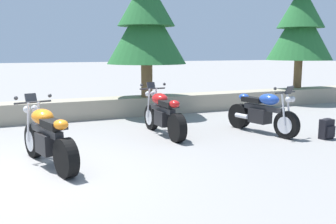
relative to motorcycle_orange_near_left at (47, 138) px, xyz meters
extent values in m
plane|color=gray|center=(-0.58, -0.44, -0.49)|extent=(120.00, 120.00, 0.00)
cube|color=gray|center=(-0.58, 4.36, -0.21)|extent=(36.00, 0.80, 0.55)
cylinder|color=black|center=(-0.18, 0.67, -0.18)|extent=(0.30, 0.64, 0.62)
cylinder|color=black|center=(0.19, -0.72, -0.18)|extent=(0.33, 0.65, 0.62)
cylinder|color=silver|center=(-0.18, 0.67, -0.18)|extent=(0.25, 0.41, 0.38)
cube|color=black|center=(0.02, -0.07, -0.08)|extent=(0.43, 0.55, 0.34)
cube|color=#2D2D30|center=(-0.01, 0.02, 0.12)|extent=(0.42, 1.10, 0.12)
ellipsoid|color=orange|center=(-0.05, 0.17, 0.34)|extent=(0.46, 0.59, 0.26)
cube|color=black|center=(0.08, -0.30, 0.28)|extent=(0.40, 0.61, 0.12)
ellipsoid|color=orange|center=(0.15, -0.59, 0.32)|extent=(0.28, 0.33, 0.16)
cylinder|color=#2D2D30|center=(-0.16, 0.59, 0.54)|extent=(0.65, 0.20, 0.04)
sphere|color=silver|center=(-0.26, 0.71, 0.40)|extent=(0.13, 0.13, 0.13)
sphere|color=silver|center=(-0.13, 0.75, 0.40)|extent=(0.13, 0.13, 0.13)
cube|color=#26282D|center=(-0.19, 0.69, 0.60)|extent=(0.22, 0.14, 0.18)
cylinder|color=silver|center=(0.28, -0.45, -0.13)|extent=(0.20, 0.40, 0.11)
cylinder|color=silver|center=(-0.26, 0.61, 0.18)|extent=(0.08, 0.17, 0.73)
cylinder|color=silver|center=(-0.08, 0.66, 0.18)|extent=(0.08, 0.17, 0.73)
sphere|color=#2D2D30|center=(-0.44, 0.48, 0.64)|extent=(0.07, 0.07, 0.07)
sphere|color=#2D2D30|center=(0.14, 0.63, 0.64)|extent=(0.07, 0.07, 0.07)
cylinder|color=black|center=(2.69, 2.11, -0.18)|extent=(0.15, 0.62, 0.62)
cylinder|color=black|center=(2.73, 0.67, -0.18)|extent=(0.19, 0.62, 0.62)
cylinder|color=silver|center=(2.69, 2.11, -0.18)|extent=(0.17, 0.39, 0.38)
cube|color=black|center=(2.71, 1.34, -0.08)|extent=(0.33, 0.49, 0.34)
cube|color=#2D2D30|center=(2.71, 1.44, 0.12)|extent=(0.17, 1.10, 0.12)
ellipsoid|color=red|center=(2.71, 1.59, 0.34)|extent=(0.35, 0.53, 0.26)
cube|color=black|center=(2.72, 1.11, 0.28)|extent=(0.27, 0.57, 0.12)
ellipsoid|color=red|center=(2.72, 0.81, 0.32)|extent=(0.23, 0.28, 0.16)
cylinder|color=#2D2D30|center=(2.70, 2.03, 0.54)|extent=(0.66, 0.05, 0.04)
sphere|color=silver|center=(2.62, 2.17, 0.40)|extent=(0.13, 0.13, 0.13)
sphere|color=silver|center=(2.76, 2.17, 0.40)|extent=(0.13, 0.13, 0.13)
cube|color=#26282D|center=(2.69, 2.13, 0.60)|extent=(0.20, 0.10, 0.18)
cylinder|color=silver|center=(2.88, 0.92, -0.13)|extent=(0.12, 0.38, 0.11)
cylinder|color=silver|center=(2.60, 2.07, 0.18)|extent=(0.05, 0.16, 0.73)
cylinder|color=silver|center=(2.78, 2.08, 0.18)|extent=(0.05, 0.16, 0.73)
sphere|color=#2D2D30|center=(2.40, 1.99, 0.64)|extent=(0.07, 0.07, 0.07)
sphere|color=#2D2D30|center=(3.00, 2.00, 0.64)|extent=(0.07, 0.07, 0.07)
cylinder|color=black|center=(5.09, -0.02, -0.18)|extent=(0.26, 0.64, 0.62)
cylinder|color=black|center=(4.80, 1.39, -0.18)|extent=(0.30, 0.64, 0.62)
cylinder|color=silver|center=(5.09, -0.02, -0.18)|extent=(0.24, 0.41, 0.38)
cube|color=black|center=(4.93, 0.73, -0.08)|extent=(0.41, 0.54, 0.34)
cube|color=#2D2D30|center=(4.95, 0.63, 0.12)|extent=(0.36, 1.11, 0.12)
ellipsoid|color=#2347A8|center=(4.98, 0.49, 0.34)|extent=(0.44, 0.58, 0.26)
cube|color=black|center=(4.89, 0.96, 0.28)|extent=(0.37, 0.60, 0.12)
ellipsoid|color=#2347A8|center=(4.83, 1.25, 0.32)|extent=(0.27, 0.32, 0.16)
cylinder|color=#2D2D30|center=(5.07, 0.06, 0.54)|extent=(0.65, 0.17, 0.04)
sphere|color=silver|center=(5.17, -0.07, 0.40)|extent=(0.13, 0.13, 0.13)
sphere|color=silver|center=(5.03, -0.09, 0.40)|extent=(0.13, 0.13, 0.13)
cube|color=#26282D|center=(5.09, -0.04, 0.60)|extent=(0.22, 0.13, 0.18)
cylinder|color=silver|center=(4.69, 1.12, -0.13)|extent=(0.19, 0.39, 0.11)
cylinder|color=silver|center=(5.17, 0.04, 0.18)|extent=(0.08, 0.17, 0.73)
cylinder|color=silver|center=(4.99, 0.00, 0.18)|extent=(0.08, 0.17, 0.73)
sphere|color=#2D2D30|center=(5.36, 0.16, 0.64)|extent=(0.07, 0.07, 0.07)
sphere|color=#2D2D30|center=(4.77, 0.04, 0.64)|extent=(0.07, 0.07, 0.07)
cube|color=black|center=(5.89, -0.39, -0.27)|extent=(0.31, 0.21, 0.44)
cube|color=black|center=(5.90, -0.51, -0.31)|extent=(0.24, 0.07, 0.24)
ellipsoid|color=black|center=(5.89, -0.39, -0.06)|extent=(0.30, 0.20, 0.08)
cube|color=black|center=(5.96, -0.28, -0.25)|extent=(0.05, 0.03, 0.37)
cube|color=black|center=(5.80, -0.30, -0.25)|extent=(0.05, 0.03, 0.37)
cylinder|color=brown|center=(3.34, 4.17, 0.73)|extent=(0.34, 0.34, 1.34)
cone|color=#23602D|center=(3.34, 4.17, 2.07)|extent=(2.36, 2.36, 2.01)
cone|color=#23602D|center=(3.34, 4.17, 2.90)|extent=(1.70, 1.70, 1.45)
cylinder|color=brown|center=(9.60, 4.63, 0.76)|extent=(0.30, 0.30, 1.40)
cone|color=#23602D|center=(9.60, 4.63, 2.19)|extent=(2.40, 2.40, 2.15)
cone|color=#23602D|center=(9.60, 4.63, 3.07)|extent=(1.73, 1.73, 1.55)
camera|label=1|loc=(-0.61, -6.48, 1.45)|focal=40.23mm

